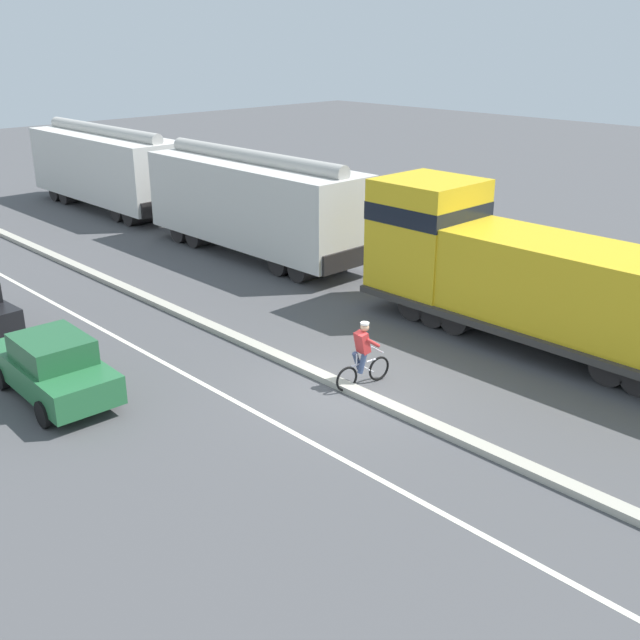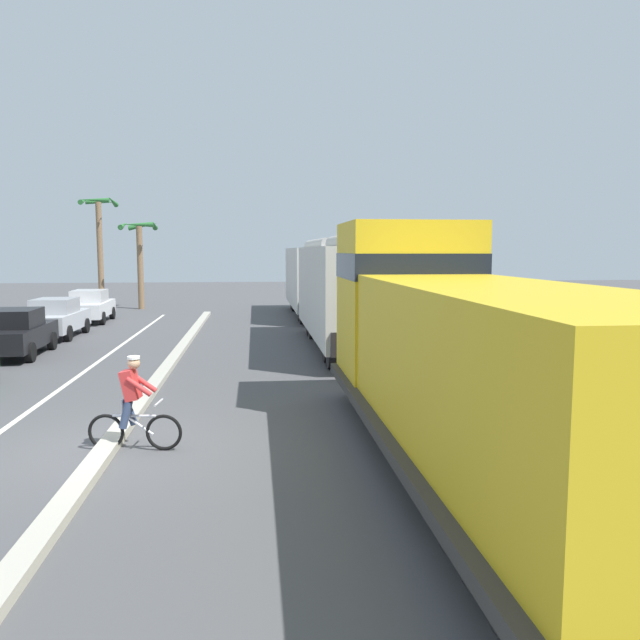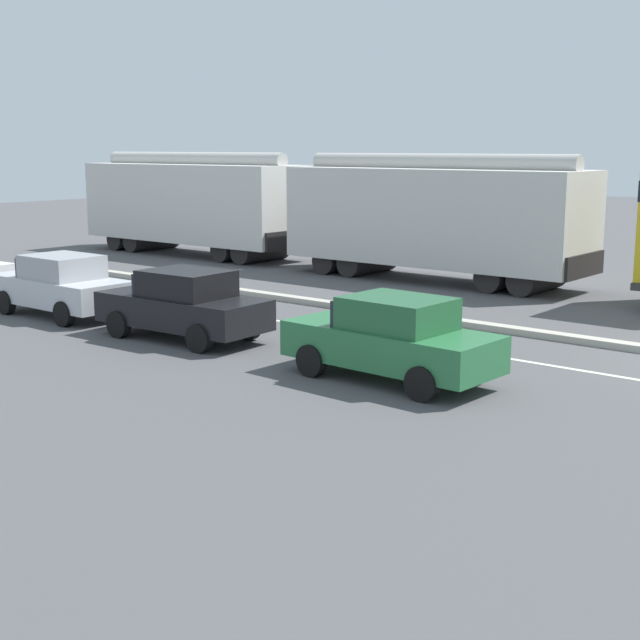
{
  "view_description": "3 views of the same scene",
  "coord_description": "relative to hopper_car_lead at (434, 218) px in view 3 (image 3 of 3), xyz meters",
  "views": [
    {
      "loc": [
        -12.16,
        -11.67,
        8.4
      ],
      "look_at": [
        0.31,
        1.31,
        1.44
      ],
      "focal_mm": 42.0,
      "sensor_mm": 36.0,
      "label": 1
    },
    {
      "loc": [
        2.65,
        -11.27,
        3.59
      ],
      "look_at": [
        4.04,
        1.92,
        2.1
      ],
      "focal_mm": 35.0,
      "sensor_mm": 36.0,
      "label": 2
    },
    {
      "loc": [
        -19.05,
        -4.7,
        4.4
      ],
      "look_at": [
        -4.86,
        6.95,
        0.82
      ],
      "focal_mm": 50.0,
      "sensor_mm": 36.0,
      "label": 3
    }
  ],
  "objects": [
    {
      "name": "median_curb",
      "position": [
        -6.06,
        -5.04,
        -2.0
      ],
      "size": [
        0.36,
        36.0,
        0.16
      ],
      "primitive_type": "cube",
      "color": "#B2AD9E",
      "rests_on": "ground"
    },
    {
      "name": "lane_stripe",
      "position": [
        -8.46,
        -5.04,
        -2.07
      ],
      "size": [
        0.14,
        36.0,
        0.01
      ],
      "primitive_type": "cube",
      "color": "silver",
      "rests_on": "ground"
    },
    {
      "name": "hopper_car_lead",
      "position": [
        0.0,
        0.0,
        0.0
      ],
      "size": [
        2.9,
        10.6,
        4.18
      ],
      "color": "beige",
      "rests_on": "ground"
    },
    {
      "name": "hopper_car_middle",
      "position": [
        0.0,
        11.6,
        0.0
      ],
      "size": [
        2.9,
        10.6,
        4.18
      ],
      "color": "silver",
      "rests_on": "ground"
    },
    {
      "name": "parked_car_green",
      "position": [
        -11.47,
        -6.31,
        -1.26
      ],
      "size": [
        1.95,
        4.26,
        1.62
      ],
      "color": "#286B3D",
      "rests_on": "ground"
    },
    {
      "name": "parked_car_black",
      "position": [
        -11.47,
        -0.46,
        -1.26
      ],
      "size": [
        1.99,
        4.28,
        1.62
      ],
      "color": "black",
      "rests_on": "ground"
    },
    {
      "name": "parked_car_silver",
      "position": [
        -11.56,
        4.22,
        -1.26
      ],
      "size": [
        1.84,
        4.2,
        1.62
      ],
      "color": "#B7BABF",
      "rests_on": "ground"
    }
  ]
}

